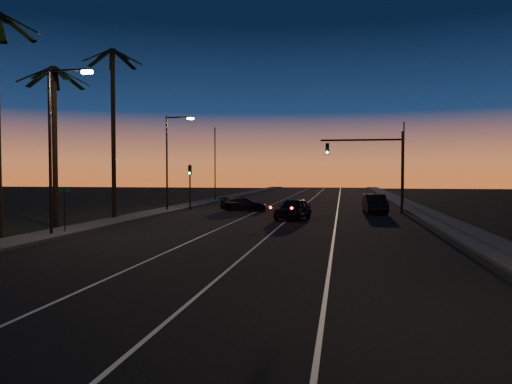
% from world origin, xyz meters
% --- Properties ---
extents(road, '(20.00, 170.00, 0.01)m').
position_xyz_m(road, '(0.00, 30.00, 0.01)').
color(road, black).
rests_on(road, ground).
extents(sidewalk_left, '(2.40, 170.00, 0.16)m').
position_xyz_m(sidewalk_left, '(-11.20, 30.00, 0.08)').
color(sidewalk_left, '#383836').
rests_on(sidewalk_left, ground).
extents(sidewalk_right, '(2.40, 170.00, 0.16)m').
position_xyz_m(sidewalk_right, '(11.20, 30.00, 0.08)').
color(sidewalk_right, '#383836').
rests_on(sidewalk_right, ground).
extents(lane_stripe_left, '(0.12, 160.00, 0.01)m').
position_xyz_m(lane_stripe_left, '(-3.00, 30.00, 0.02)').
color(lane_stripe_left, silver).
rests_on(lane_stripe_left, road).
extents(lane_stripe_mid, '(0.12, 160.00, 0.01)m').
position_xyz_m(lane_stripe_mid, '(0.50, 30.00, 0.02)').
color(lane_stripe_mid, silver).
rests_on(lane_stripe_mid, road).
extents(lane_stripe_right, '(0.12, 160.00, 0.01)m').
position_xyz_m(lane_stripe_right, '(4.00, 30.00, 0.02)').
color(lane_stripe_right, silver).
rests_on(lane_stripe_right, road).
extents(palm_mid, '(4.25, 4.16, 10.03)m').
position_xyz_m(palm_mid, '(-13.20, 24.00, 6.25)').
color(palm_mid, black).
rests_on(palm_mid, ground).
extents(palm_far, '(4.25, 4.16, 12.53)m').
position_xyz_m(palm_far, '(-12.20, 30.00, 7.61)').
color(palm_far, black).
rests_on(palm_far, ground).
extents(streetlight_left_near, '(2.55, 0.26, 9.00)m').
position_xyz_m(streetlight_left_near, '(-10.70, 20.00, 5.32)').
color(streetlight_left_near, black).
rests_on(streetlight_left_near, ground).
extents(streetlight_left_far, '(2.55, 0.26, 8.50)m').
position_xyz_m(streetlight_left_far, '(-10.69, 38.00, 5.06)').
color(streetlight_left_far, black).
rests_on(streetlight_left_far, ground).
extents(street_sign, '(0.70, 0.06, 2.60)m').
position_xyz_m(street_sign, '(-10.80, 21.00, 1.66)').
color(street_sign, black).
rests_on(street_sign, ground).
extents(signal_mast, '(7.10, 0.41, 7.00)m').
position_xyz_m(signal_mast, '(7.14, 39.99, 4.78)').
color(signal_mast, black).
rests_on(signal_mast, ground).
extents(signal_post, '(0.28, 0.37, 4.20)m').
position_xyz_m(signal_post, '(-9.50, 39.98, 2.89)').
color(signal_post, black).
rests_on(signal_post, ground).
extents(far_pole_left, '(0.14, 0.14, 9.00)m').
position_xyz_m(far_pole_left, '(-11.00, 55.00, 4.50)').
color(far_pole_left, black).
rests_on(far_pole_left, ground).
extents(far_pole_right, '(0.14, 0.14, 9.00)m').
position_xyz_m(far_pole_right, '(11.00, 52.00, 4.50)').
color(far_pole_right, black).
rests_on(far_pole_right, ground).
extents(lead_car, '(2.81, 5.30, 1.54)m').
position_xyz_m(lead_car, '(0.87, 32.14, 0.78)').
color(lead_car, black).
rests_on(lead_car, road).
extents(right_car, '(1.99, 4.99, 1.61)m').
position_xyz_m(right_car, '(7.16, 38.80, 0.82)').
color(right_car, black).
rests_on(right_car, road).
extents(cross_car, '(4.48, 2.37, 1.24)m').
position_xyz_m(cross_car, '(-4.29, 39.35, 0.63)').
color(cross_car, black).
rests_on(cross_car, road).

